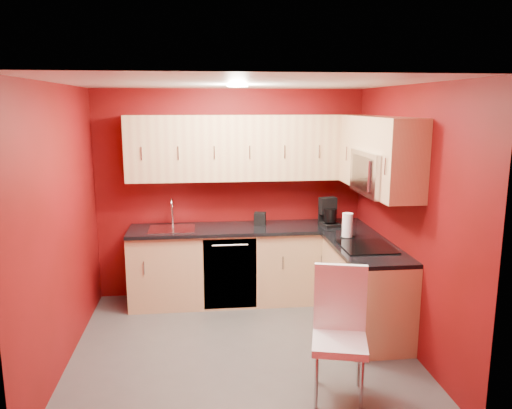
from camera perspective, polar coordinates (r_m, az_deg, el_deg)
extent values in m
plane|color=#4C4A47|center=(5.04, -1.65, -16.01)|extent=(3.20, 3.20, 0.00)
plane|color=white|center=(4.48, -1.83, 13.72)|extent=(3.20, 3.20, 0.00)
plane|color=maroon|center=(6.06, -2.93, 1.22)|extent=(3.20, 0.00, 3.20)
plane|color=maroon|center=(3.17, 0.57, -8.28)|extent=(3.20, 0.00, 3.20)
plane|color=maroon|center=(4.75, -21.38, -2.40)|extent=(0.00, 3.00, 3.00)
plane|color=maroon|center=(4.99, 16.91, -1.47)|extent=(0.00, 3.00, 3.00)
cube|color=tan|center=(5.99, -0.74, -6.94)|extent=(2.80, 0.60, 0.87)
cube|color=tan|center=(5.34, 12.33, -9.54)|extent=(0.60, 1.30, 0.87)
cube|color=black|center=(5.85, -0.74, -2.75)|extent=(2.80, 0.63, 0.04)
cube|color=black|center=(5.18, 12.44, -4.90)|extent=(0.63, 1.27, 0.04)
cube|color=#E0BC7F|center=(5.83, -0.90, 6.53)|extent=(2.80, 0.35, 0.75)
cube|color=#E0BC7F|center=(5.64, 12.13, 6.12)|extent=(0.35, 0.57, 0.75)
cube|color=#E0BC7F|center=(4.57, 16.73, 4.72)|extent=(0.35, 0.22, 0.75)
cube|color=#E0BC7F|center=(5.00, 14.66, 7.78)|extent=(0.35, 0.76, 0.33)
cube|color=silver|center=(5.03, 14.18, 3.52)|extent=(0.40, 0.76, 0.42)
cube|color=black|center=(4.96, 12.12, 3.52)|extent=(0.02, 0.62, 0.33)
cylinder|color=silver|center=(4.74, 12.76, 3.14)|extent=(0.02, 0.02, 0.29)
cube|color=black|center=(5.14, 12.52, -4.74)|extent=(0.50, 0.55, 0.01)
cube|color=silver|center=(5.82, -9.59, -2.83)|extent=(0.52, 0.42, 0.02)
cylinder|color=silver|center=(5.99, -9.54, -1.11)|extent=(0.02, 0.02, 0.26)
torus|color=silver|center=(5.89, -9.61, -0.02)|extent=(0.02, 0.16, 0.16)
cylinder|color=silver|center=(5.83, -9.63, -0.73)|extent=(0.02, 0.02, 0.12)
cube|color=black|center=(5.70, -2.97, -7.93)|extent=(0.60, 0.02, 0.82)
cylinder|color=white|center=(4.78, -2.14, 13.39)|extent=(0.20, 0.20, 0.01)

